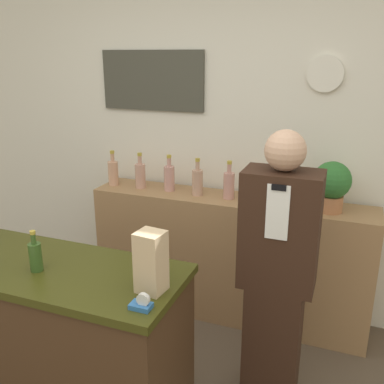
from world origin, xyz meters
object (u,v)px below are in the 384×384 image
shopkeeper (277,275)px  potted_plant (332,184)px  paper_bag (151,262)px  tape_dispenser (142,304)px

shopkeeper → potted_plant: shopkeeper is taller
potted_plant → paper_bag: 1.44m
shopkeeper → tape_dispenser: bearing=-120.6°
shopkeeper → paper_bag: size_ratio=5.65×
paper_bag → tape_dispenser: (0.02, -0.14, -0.12)m
paper_bag → potted_plant: bearing=62.6°
potted_plant → paper_bag: bearing=-117.4°
tape_dispenser → paper_bag: bearing=99.6°
shopkeeper → tape_dispenser: 0.86m
potted_plant → paper_bag: (-0.66, -1.28, -0.06)m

